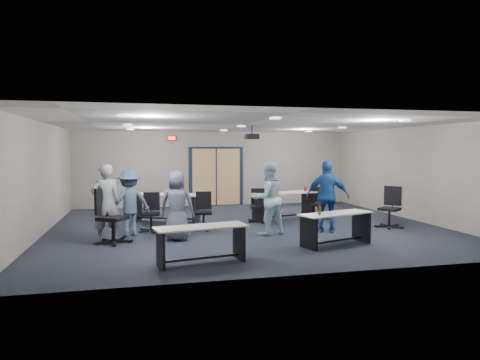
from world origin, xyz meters
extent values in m
plane|color=black|center=(0.00, 0.00, 0.00)|extent=(10.00, 10.00, 0.00)
cube|color=gray|center=(0.00, 4.50, 1.35)|extent=(10.00, 0.04, 2.70)
cube|color=gray|center=(0.00, -4.50, 1.35)|extent=(10.00, 0.04, 2.70)
cube|color=gray|center=(-5.00, 0.00, 1.35)|extent=(0.04, 9.00, 2.70)
cube|color=gray|center=(5.00, 0.00, 1.35)|extent=(0.04, 9.00, 2.70)
cube|color=white|center=(0.00, 0.00, 2.70)|extent=(10.00, 9.00, 0.04)
cube|color=#111933|center=(0.00, 4.47, 1.05)|extent=(2.00, 0.06, 2.20)
cube|color=tan|center=(-0.45, 4.45, 1.05)|extent=(0.85, 0.04, 2.05)
cube|color=tan|center=(0.45, 4.45, 1.05)|extent=(0.85, 0.04, 2.05)
cube|color=black|center=(-1.60, 4.45, 2.45)|extent=(0.32, 0.05, 0.18)
cube|color=#FF0C0C|center=(-1.60, 4.42, 2.45)|extent=(0.26, 0.02, 0.12)
cylinder|color=black|center=(0.30, 0.50, 2.58)|extent=(0.04, 0.04, 0.24)
cube|color=black|center=(0.30, 0.50, 2.40)|extent=(0.35, 0.30, 0.14)
cylinder|color=black|center=(0.30, 0.35, 2.40)|extent=(0.08, 0.03, 0.08)
cube|color=silver|center=(-1.67, -3.40, 0.66)|extent=(1.73, 0.84, 0.03)
cube|color=black|center=(-2.39, -3.54, 0.32)|extent=(0.14, 0.51, 0.64)
cube|color=black|center=(-0.94, -3.27, 0.32)|extent=(0.14, 0.51, 0.64)
cube|color=black|center=(-1.67, -3.40, 0.09)|extent=(1.46, 0.31, 0.04)
cube|color=silver|center=(1.35, -2.59, 0.67)|extent=(1.79, 1.06, 0.03)
cube|color=black|center=(0.63, -2.82, 0.33)|extent=(0.20, 0.51, 0.66)
cube|color=black|center=(2.07, -2.36, 0.33)|extent=(0.20, 0.51, 0.66)
cube|color=black|center=(1.35, -2.59, 0.09)|extent=(1.45, 0.51, 0.04)
cube|color=silver|center=(-2.01, 1.19, 0.78)|extent=(2.06, 1.38, 0.03)
cube|color=black|center=(-2.81, 1.54, 0.38)|extent=(0.29, 0.57, 0.76)
cube|color=black|center=(-1.21, 0.84, 0.38)|extent=(0.29, 0.57, 0.76)
cube|color=black|center=(-2.01, 1.19, 0.11)|extent=(1.62, 0.75, 0.04)
cube|color=silver|center=(1.36, 0.85, 0.78)|extent=(2.07, 1.14, 0.03)
cube|color=black|center=(0.51, 0.63, 0.38)|extent=(0.21, 0.60, 0.77)
cube|color=black|center=(2.21, 1.08, 0.38)|extent=(0.21, 0.60, 0.77)
cube|color=black|center=(1.36, 0.85, 0.11)|extent=(1.71, 0.50, 0.04)
cylinder|color=#AB1F16|center=(2.10, 1.05, 0.86)|extent=(0.09, 0.09, 0.13)
imported|color=gray|center=(-3.46, -1.15, 0.86)|extent=(0.69, 0.52, 1.73)
imported|color=#4B5668|center=(-1.91, -1.31, 0.79)|extent=(0.88, 0.69, 1.58)
imported|color=#B4DCEE|center=(0.25, -1.19, 0.88)|extent=(0.98, 0.83, 1.76)
imported|color=navy|center=(1.77, -1.23, 0.89)|extent=(1.12, 0.87, 1.77)
imported|color=#405673|center=(-2.98, -0.56, 0.79)|extent=(1.15, 0.89, 1.58)
camera|label=1|loc=(-2.72, -10.91, 2.03)|focal=32.00mm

